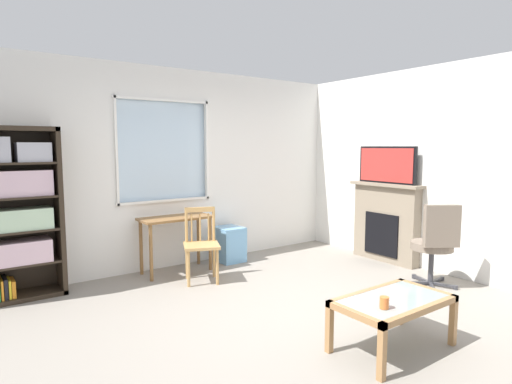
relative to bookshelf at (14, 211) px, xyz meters
The scene contains 12 objects.
ground 3.12m from the bookshelf, 46.41° to the right, with size 6.12×5.77×0.02m, color gray.
wall_back_with_window 2.11m from the bookshelf, ahead, with size 5.12×0.15×2.69m.
wall_right 5.14m from the bookshelf, 24.71° to the right, with size 0.12×4.97×2.69m, color white.
bookshelf is the anchor object (origin of this frame).
desk_under_window 1.85m from the bookshelf, ahead, with size 0.93×0.44×0.74m.
wooden_chair 2.07m from the bookshelf, 18.07° to the right, with size 0.54×0.53×0.90m.
plastic_drawer_unit 2.76m from the bookshelf, ahead, with size 0.35×0.40×0.50m, color #72ADDB.
fireplace 4.72m from the bookshelf, 16.77° to the right, with size 0.26×1.12×1.13m.
tv 4.71m from the bookshelf, 16.84° to the right, with size 0.06×0.93×0.52m.
office_chair 4.70m from the bookshelf, 31.32° to the right, with size 0.61×0.62×1.00m.
coffee_table 3.92m from the bookshelf, 52.73° to the right, with size 0.98×0.56×0.43m.
sippy_cup 3.84m from the bookshelf, 56.49° to the right, with size 0.07×0.07×0.09m, color orange.
Camera 1 is at (-2.51, -2.96, 1.65)m, focal length 29.45 mm.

